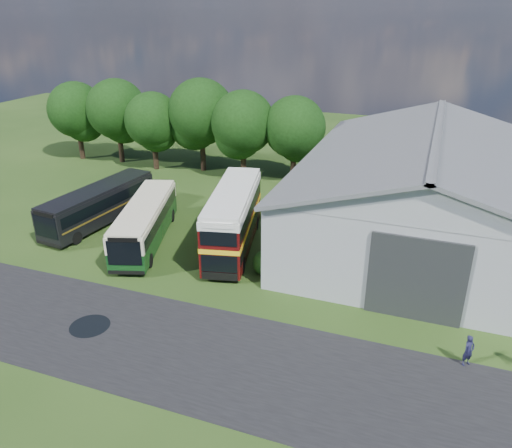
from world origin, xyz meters
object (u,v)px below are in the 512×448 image
at_px(visitor_a, 469,351).
at_px(bus_maroon_double, 233,220).
at_px(bus_dark_single, 99,204).
at_px(storage_shed, 430,183).
at_px(bus_green_single, 145,222).

bearing_deg(visitor_a, bus_maroon_double, 109.95).
bearing_deg(visitor_a, bus_dark_single, 119.78).
bearing_deg(storage_shed, visitor_a, -79.28).
height_order(bus_green_single, bus_maroon_double, bus_maroon_double).
relative_size(bus_maroon_double, visitor_a, 6.53).
relative_size(bus_green_single, bus_maroon_double, 1.04).
height_order(bus_maroon_double, bus_dark_single, bus_maroon_double).
height_order(bus_maroon_double, visitor_a, bus_maroon_double).
height_order(storage_shed, bus_maroon_double, storage_shed).
bearing_deg(bus_maroon_double, bus_dark_single, 164.81).
bearing_deg(storage_shed, bus_maroon_double, -150.32).
distance_m(storage_shed, bus_maroon_double, 14.84).
distance_m(storage_shed, bus_green_single, 21.23).
xyz_separation_m(storage_shed, bus_green_single, (-19.25, -8.59, -2.55)).
distance_m(bus_green_single, bus_dark_single, 5.67).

